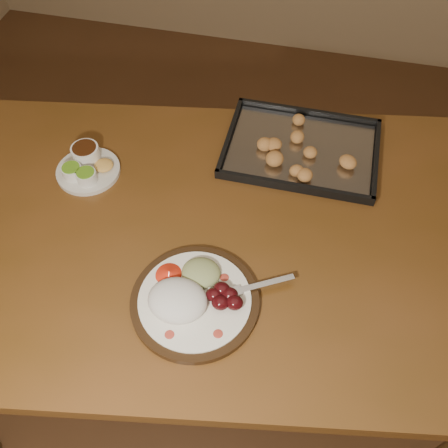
# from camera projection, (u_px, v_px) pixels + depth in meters

# --- Properties ---
(ground) EXTENTS (4.00, 4.00, 0.00)m
(ground) POSITION_uv_depth(u_px,v_px,m) (259.00, 376.00, 1.76)
(ground) COLOR #56341D
(ground) RESTS_ON ground
(dining_table) EXTENTS (1.63, 1.14, 0.75)m
(dining_table) POSITION_uv_depth(u_px,v_px,m) (203.00, 251.00, 1.30)
(dining_table) COLOR brown
(dining_table) RESTS_ON ground
(dinner_plate) EXTENTS (0.35, 0.28, 0.07)m
(dinner_plate) POSITION_uv_depth(u_px,v_px,m) (192.00, 298.00, 1.08)
(dinner_plate) COLOR black
(dinner_plate) RESTS_ON dining_table
(condiment_saucer) EXTENTS (0.17, 0.17, 0.06)m
(condiment_saucer) POSITION_uv_depth(u_px,v_px,m) (86.00, 166.00, 1.32)
(condiment_saucer) COLOR beige
(condiment_saucer) RESTS_ON dining_table
(baking_tray) EXTENTS (0.42, 0.31, 0.04)m
(baking_tray) POSITION_uv_depth(u_px,v_px,m) (301.00, 148.00, 1.37)
(baking_tray) COLOR black
(baking_tray) RESTS_ON dining_table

